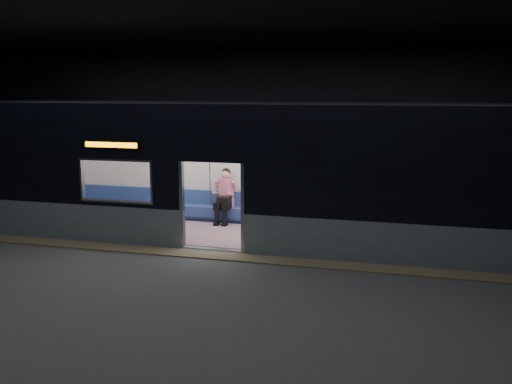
% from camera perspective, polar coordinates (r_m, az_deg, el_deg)
% --- Properties ---
extents(station_floor, '(24.00, 14.00, 0.01)m').
position_cam_1_polar(station_floor, '(11.78, -6.25, -7.49)').
color(station_floor, '#47494C').
rests_on(station_floor, ground).
extents(station_envelope, '(24.00, 14.00, 5.00)m').
position_cam_1_polar(station_envelope, '(11.19, -6.64, 10.65)').
color(station_envelope, black).
rests_on(station_envelope, station_floor).
extents(tactile_strip, '(22.80, 0.50, 0.03)m').
position_cam_1_polar(tactile_strip, '(12.26, -5.34, -6.63)').
color(tactile_strip, '#8C7F59').
rests_on(tactile_strip, station_floor).
extents(metro_car, '(18.00, 3.04, 3.35)m').
position_cam_1_polar(metro_car, '(13.71, -2.66, 3.11)').
color(metro_car, '#8798A1').
rests_on(metro_car, station_floor).
extents(passenger, '(0.50, 0.80, 1.50)m').
position_cam_1_polar(passenger, '(14.96, -3.26, -0.11)').
color(passenger, black).
rests_on(passenger, metro_car).
extents(handbag, '(0.38, 0.34, 0.17)m').
position_cam_1_polar(handbag, '(14.73, -3.38, -0.82)').
color(handbag, black).
rests_on(handbag, passenger).
extents(transit_map, '(1.08, 0.03, 0.70)m').
position_cam_1_polar(transit_map, '(14.49, 18.24, 1.62)').
color(transit_map, white).
rests_on(transit_map, metro_car).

